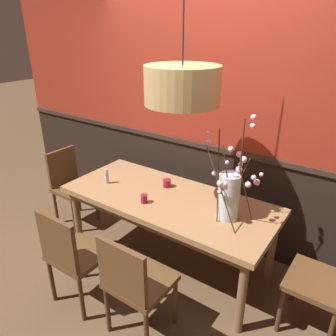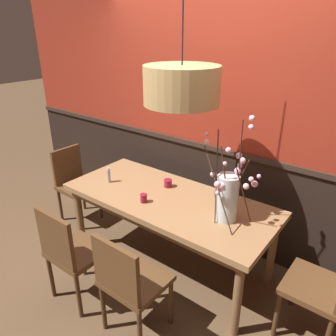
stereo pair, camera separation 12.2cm
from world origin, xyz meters
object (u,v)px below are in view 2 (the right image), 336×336
chair_head_west_end (74,181)px  vase_with_blossoms (228,197)px  chair_near_side_right (129,280)px  chair_head_east_end (326,285)px  candle_holder_nearer_center (168,183)px  chair_far_side_left (189,179)px  condiment_bottle (109,175)px  dining_table (168,205)px  candle_holder_nearer_edge (144,198)px  chair_far_side_right (242,195)px  chair_near_side_left (70,251)px  pendant_lamp (182,85)px

chair_head_west_end → vase_with_blossoms: (2.02, 0.00, 0.46)m
chair_near_side_right → chair_head_east_end: bearing=36.0°
chair_head_east_end → chair_head_west_end: (-2.84, -0.02, -0.01)m
candle_holder_nearer_center → vase_with_blossoms: bearing=-13.4°
chair_far_side_left → condiment_bottle: bearing=-110.0°
dining_table → candle_holder_nearer_edge: 0.27m
chair_head_east_end → vase_with_blossoms: vase_with_blossoms is taller
chair_far_side_right → candle_holder_nearer_center: 0.88m
condiment_bottle → chair_head_east_end: bearing=3.6°
chair_far_side_right → vase_with_blossoms: size_ratio=1.06×
vase_with_blossoms → condiment_bottle: bearing=-175.2°
vase_with_blossoms → candle_holder_nearer_edge: (-0.72, -0.20, -0.17)m
dining_table → chair_head_east_end: bearing=0.7°
chair_far_side_right → chair_near_side_left: chair_far_side_right is taller
chair_near_side_left → candle_holder_nearer_center: 1.10m
chair_far_side_right → condiment_bottle: size_ratio=6.00×
chair_head_west_end → candle_holder_nearer_center: size_ratio=10.78×
chair_head_west_end → condiment_bottle: 0.83m
condiment_bottle → chair_far_side_left: bearing=70.0°
chair_near_side_right → condiment_bottle: condiment_bottle is taller
chair_head_east_end → candle_holder_nearer_center: 1.59m
dining_table → chair_far_side_left: bearing=111.4°
chair_far_side_right → chair_near_side_right: size_ratio=1.03×
candle_holder_nearer_edge → condiment_bottle: bearing=170.6°
condiment_bottle → vase_with_blossoms: bearing=4.8°
chair_near_side_right → chair_near_side_left: 0.62m
chair_far_side_left → vase_with_blossoms: bearing=-42.0°
chair_far_side_left → chair_near_side_left: chair_far_side_left is taller
chair_head_east_end → vase_with_blossoms: bearing=-178.4°
dining_table → condiment_bottle: (-0.67, -0.11, 0.16)m
chair_head_west_end → pendant_lamp: bearing=-0.5°
chair_head_east_end → chair_head_west_end: size_ratio=0.99×
chair_far_side_right → chair_head_west_end: size_ratio=1.04×
chair_far_side_left → candle_holder_nearer_center: 0.74m
chair_head_east_end → candle_holder_nearer_center: size_ratio=10.71×
chair_head_west_end → condiment_bottle: condiment_bottle is taller
chair_near_side_left → pendant_lamp: bearing=59.7°
chair_near_side_left → chair_head_east_end: bearing=26.7°
candle_holder_nearer_edge → candle_holder_nearer_center: bearing=91.7°
chair_head_east_end → candle_holder_nearer_center: (-1.55, 0.15, 0.29)m
chair_head_west_end → dining_table: bearing=0.3°
candle_holder_nearer_edge → pendant_lamp: pendant_lamp is taller
vase_with_blossoms → candle_holder_nearer_center: (-0.73, 0.17, -0.17)m
chair_head_east_end → chair_near_side_right: chair_near_side_right is taller
chair_head_east_end → pendant_lamp: size_ratio=0.72×
chair_head_west_end → chair_near_side_left: size_ratio=0.98×
chair_head_east_end → chair_near_side_left: size_ratio=0.97×
chair_head_east_end → chair_far_side_left: 1.93m
candle_holder_nearer_edge → condiment_bottle: size_ratio=0.51×
chair_far_side_right → candle_holder_nearer_center: (-0.48, -0.69, 0.27)m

